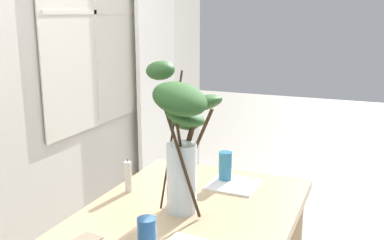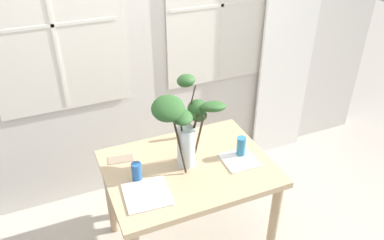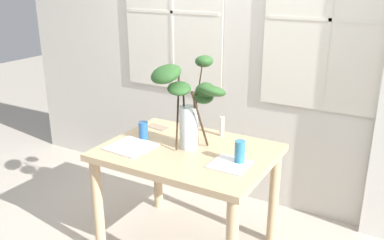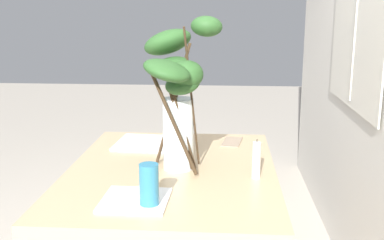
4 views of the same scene
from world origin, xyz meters
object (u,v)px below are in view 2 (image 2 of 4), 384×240
(dining_table, at_px, (189,180))
(drinking_glass_blue_right, at_px, (241,146))
(plate_square_right, at_px, (239,160))
(drinking_glass_blue_left, at_px, (137,172))
(vase_with_branches, at_px, (187,122))
(plate_square_left, at_px, (147,195))
(pillar_candle, at_px, (182,129))

(dining_table, height_order, drinking_glass_blue_right, drinking_glass_blue_right)
(plate_square_right, bearing_deg, drinking_glass_blue_left, 173.07)
(vase_with_branches, height_order, drinking_glass_blue_left, vase_with_branches)
(dining_table, xyz_separation_m, plate_square_left, (-0.35, -0.17, 0.13))
(vase_with_branches, height_order, pillar_candle, vase_with_branches)
(plate_square_right, bearing_deg, plate_square_left, -173.39)
(drinking_glass_blue_right, distance_m, plate_square_right, 0.10)
(vase_with_branches, distance_m, plate_square_left, 0.52)
(plate_square_right, relative_size, pillar_candle, 1.45)
(drinking_glass_blue_right, xyz_separation_m, plate_square_left, (-0.74, -0.14, -0.07))
(drinking_glass_blue_left, bearing_deg, plate_square_right, -6.93)
(drinking_glass_blue_right, xyz_separation_m, plate_square_right, (-0.04, -0.06, -0.07))
(vase_with_branches, relative_size, drinking_glass_blue_right, 4.22)
(drinking_glass_blue_left, height_order, plate_square_right, drinking_glass_blue_left)
(plate_square_left, bearing_deg, drinking_glass_blue_left, 94.34)
(drinking_glass_blue_right, height_order, plate_square_right, drinking_glass_blue_right)
(drinking_glass_blue_right, bearing_deg, plate_square_right, -126.02)
(dining_table, relative_size, plate_square_left, 4.07)
(dining_table, bearing_deg, plate_square_left, -154.51)
(plate_square_right, height_order, pillar_candle, pillar_candle)
(vase_with_branches, height_order, plate_square_left, vase_with_branches)
(plate_square_right, bearing_deg, vase_with_branches, 162.69)
(drinking_glass_blue_right, height_order, plate_square_left, drinking_glass_blue_right)
(pillar_candle, bearing_deg, plate_square_left, -130.96)
(drinking_glass_blue_left, distance_m, plate_square_left, 0.18)
(drinking_glass_blue_left, xyz_separation_m, pillar_candle, (0.45, 0.34, 0.01))
(plate_square_right, xyz_separation_m, pillar_candle, (-0.26, 0.42, 0.07))
(pillar_candle, bearing_deg, drinking_glass_blue_right, -50.86)
(drinking_glass_blue_left, xyz_separation_m, plate_square_left, (0.01, -0.17, -0.06))
(drinking_glass_blue_left, bearing_deg, drinking_glass_blue_right, -2.33)
(dining_table, bearing_deg, drinking_glass_blue_left, 179.87)
(drinking_glass_blue_right, distance_m, plate_square_left, 0.75)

